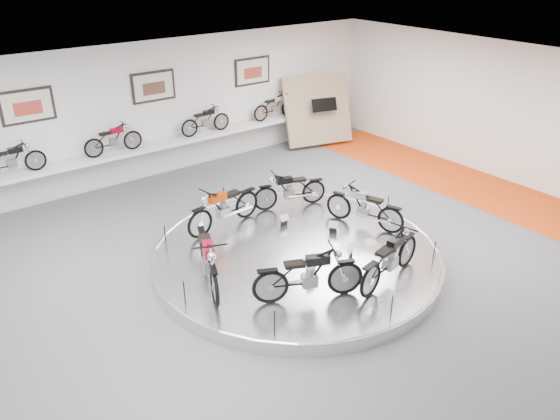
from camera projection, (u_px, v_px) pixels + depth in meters
floor at (305, 267)px, 12.04m from camera, size 16.00×16.00×0.00m
ceiling at (309, 87)px, 10.29m from camera, size 16.00×16.00×0.00m
wall_back at (155, 110)px, 16.16m from camera, size 16.00×0.00×16.00m
wall_right at (522, 117)px, 15.53m from camera, size 0.00×14.00×14.00m
orange_carpet_strip at (486, 191)px, 15.75m from camera, size 2.40×12.60×0.01m
dado_band at (160, 156)px, 16.78m from camera, size 15.68×0.04×1.10m
display_platform at (296, 256)px, 12.19m from camera, size 6.40×6.40×0.30m
platform_rim at (296, 251)px, 12.14m from camera, size 6.40×6.40×0.10m
shelf at (163, 145)px, 16.39m from camera, size 11.00×0.55×0.10m
poster_left at (27, 106)px, 13.92m from camera, size 1.35×0.06×0.88m
poster_center at (154, 87)px, 15.82m from camera, size 1.35×0.06×0.88m
poster_right at (253, 71)px, 17.73m from camera, size 1.35×0.06×0.88m
display_panel at (317, 110)px, 18.90m from camera, size 2.56×1.52×2.30m
shelf_bike_a at (12, 162)px, 13.91m from camera, size 1.22×0.43×0.73m
shelf_bike_b at (113, 141)px, 15.39m from camera, size 1.22×0.43×0.73m
shelf_bike_c at (206, 122)px, 17.02m from camera, size 1.22×0.43×0.73m
shelf_bike_d at (275, 108)px, 18.49m from camera, size 1.22×0.43×0.73m
bike_a at (290, 189)px, 13.92m from camera, size 1.76×1.07×0.98m
bike_b at (224, 207)px, 12.88m from camera, size 1.90×0.90×1.07m
bike_c at (208, 259)px, 10.72m from camera, size 1.34×2.02×1.12m
bike_d at (308, 274)px, 10.25m from camera, size 1.94×1.38×1.08m
bike_e at (390, 258)px, 10.81m from camera, size 1.90×1.01×1.06m
bike_f at (365, 207)px, 12.97m from camera, size 1.14×1.81×1.01m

